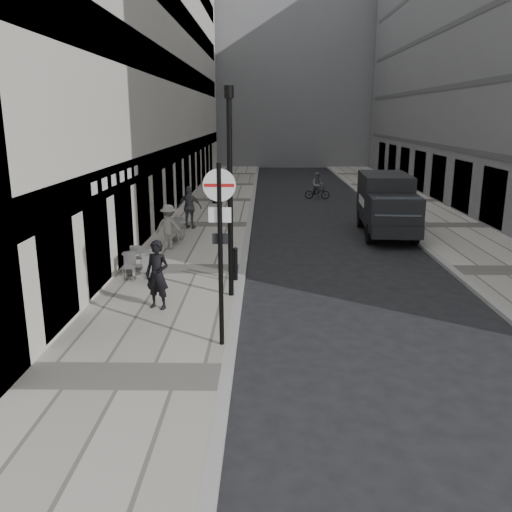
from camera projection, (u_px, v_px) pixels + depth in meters
The scene contains 18 objects.
ground at pixel (213, 469), 7.97m from camera, with size 120.00×120.00×0.00m, color black.
sidewalk at pixel (206, 225), 25.41m from camera, with size 4.00×60.00×0.12m, color #ACA49B.
far_sidewalk at pixel (442, 226), 25.23m from camera, with size 4.00×60.00×0.12m, color #ACA49B.
building_left at pixel (142, 41), 29.52m from camera, with size 4.00×45.00×18.00m, color beige.
building_far at pixel (272, 60), 59.38m from camera, with size 24.00×16.00×22.00m, color slate.
walking_man at pixel (157, 275), 14.08m from camera, with size 0.67×0.44×1.82m, color black.
sign_post at pixel (220, 232), 11.41m from camera, with size 0.69×0.10×3.99m.
lamppost at pixel (230, 183), 14.56m from camera, with size 0.26×0.26×5.68m.
bollard_near at pixel (221, 267), 16.68m from camera, with size 0.11×0.11×0.82m, color black.
bollard_far at pixel (236, 265), 16.64m from camera, with size 0.13×0.13×0.96m, color black.
panel_van at pixel (387, 202), 23.39m from camera, with size 2.34×5.57×2.57m.
cyclist at pixel (317, 189), 33.75m from camera, with size 1.57×0.68×1.65m.
pedestrian_a at pixel (190, 207), 24.19m from camera, with size 1.13×0.47×1.92m, color #5A5B5F.
pedestrian_b at pixel (169, 227), 20.50m from camera, with size 1.10×0.63×1.70m, color gray.
pedestrian_c at pixel (217, 186), 31.36m from camera, with size 0.96×0.63×1.97m, color black.
cafe_table_near at pixel (178, 229), 21.97m from camera, with size 0.69×1.56×0.89m.
cafe_table_mid at pixel (151, 265), 16.86m from camera, with size 0.63×1.43×0.81m.
cafe_table_far at pixel (133, 262), 17.15m from camera, with size 0.67×1.52×0.86m.
Camera 1 is at (0.75, -6.91, 5.04)m, focal length 38.00 mm.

